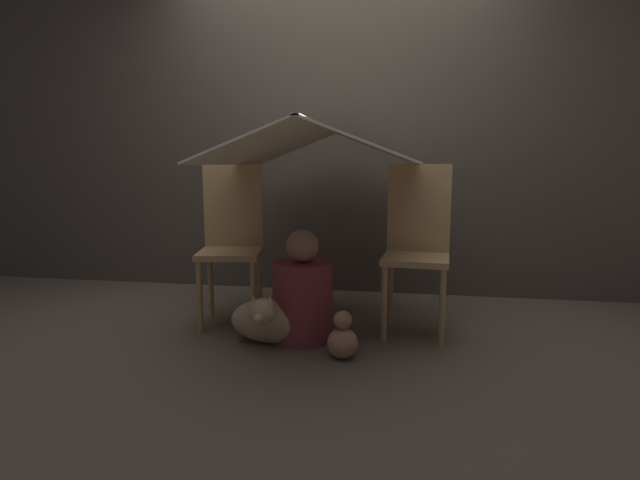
% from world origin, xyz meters
% --- Properties ---
extents(ground_plane, '(8.80, 8.80, 0.00)m').
position_xyz_m(ground_plane, '(0.00, 0.00, 0.00)').
color(ground_plane, brown).
extents(wall_back, '(7.00, 0.05, 2.50)m').
position_xyz_m(wall_back, '(0.00, 1.04, 1.25)').
color(wall_back, '#4C4238').
rests_on(wall_back, ground_plane).
extents(chair_left, '(0.44, 0.44, 1.01)m').
position_xyz_m(chair_left, '(-0.58, 0.14, 0.54)').
color(chair_left, tan).
rests_on(chair_left, ground_plane).
extents(chair_right, '(0.41, 0.41, 1.01)m').
position_xyz_m(chair_right, '(0.58, 0.14, 0.54)').
color(chair_right, tan).
rests_on(chair_right, ground_plane).
extents(sheet_canopy, '(1.14, 1.36, 0.23)m').
position_xyz_m(sheet_canopy, '(0.00, 0.06, 1.12)').
color(sheet_canopy, silver).
extents(person_front, '(0.34, 0.34, 0.64)m').
position_xyz_m(person_front, '(-0.07, -0.14, 0.26)').
color(person_front, maroon).
rests_on(person_front, ground_plane).
extents(dog, '(0.47, 0.38, 0.33)m').
position_xyz_m(dog, '(-0.23, -0.25, 0.14)').
color(dog, tan).
rests_on(dog, ground_plane).
extents(floor_cushion, '(0.42, 0.33, 0.10)m').
position_xyz_m(floor_cushion, '(-0.26, 0.13, 0.05)').
color(floor_cushion, '#CC664C').
rests_on(floor_cushion, ground_plane).
extents(plush_toy, '(0.16, 0.16, 0.26)m').
position_xyz_m(plush_toy, '(0.20, -0.39, 0.10)').
color(plush_toy, tan).
rests_on(plush_toy, ground_plane).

